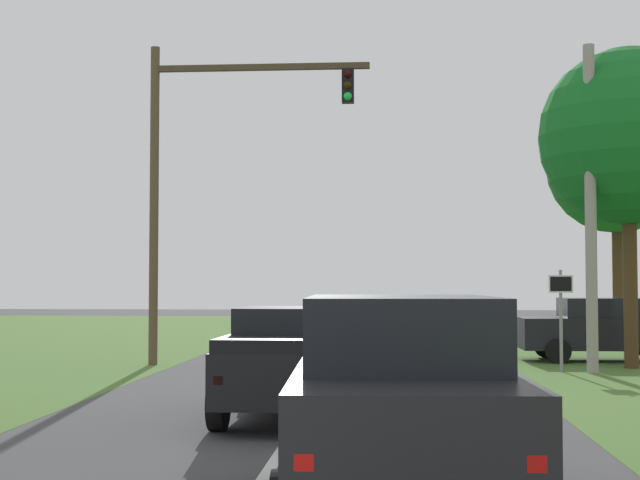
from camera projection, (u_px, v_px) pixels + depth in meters
name	position (u px, v px, depth m)	size (l,w,h in m)	color
ground_plane	(305.00, 414.00, 15.65)	(120.00, 120.00, 0.00)	#424244
red_suv_near	(402.00, 402.00, 8.81)	(2.38, 4.50, 2.07)	black
pickup_truck_lead	(296.00, 361.00, 15.17)	(2.31, 4.86, 1.80)	black
traffic_light	(204.00, 160.00, 25.10)	(5.93, 0.40, 8.59)	brown
keep_moving_sign	(561.00, 306.00, 23.13)	(0.60, 0.09, 2.52)	gray
oak_tree_right	(628.00, 137.00, 24.24)	(4.61, 4.61, 8.31)	#4C351E
crossing_suv_far	(606.00, 328.00, 26.25)	(4.73, 2.17, 1.77)	black
utility_pole_right	(591.00, 208.00, 22.88)	(0.28, 0.28, 8.08)	#9E998E
extra_tree_1	(616.00, 164.00, 31.74)	(4.71, 4.71, 8.59)	#4C351E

